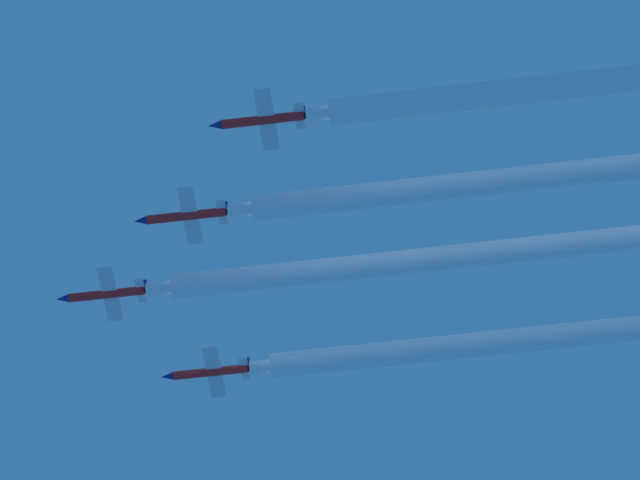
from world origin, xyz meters
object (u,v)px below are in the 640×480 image
(jet_left_wingman, at_px, (184,216))
(jet_outer_left, at_px, (260,120))
(jet_right_wingman, at_px, (208,372))
(jet_lead, at_px, (104,294))

(jet_left_wingman, distance_m, jet_outer_left, 18.09)
(jet_outer_left, bearing_deg, jet_left_wingman, 41.55)
(jet_left_wingman, xyz_separation_m, jet_right_wingman, (25.23, 0.90, -0.14))
(jet_right_wingman, relative_size, jet_outer_left, 1.00)
(jet_left_wingman, xyz_separation_m, jet_outer_left, (-13.49, -11.96, -1.38))
(jet_lead, xyz_separation_m, jet_right_wingman, (13.24, -12.12, -1.95))
(jet_lead, bearing_deg, jet_outer_left, -135.58)
(jet_lead, xyz_separation_m, jet_left_wingman, (-11.99, -13.01, -1.81))
(jet_lead, height_order, jet_outer_left, jet_lead)
(jet_left_wingman, height_order, jet_outer_left, jet_left_wingman)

